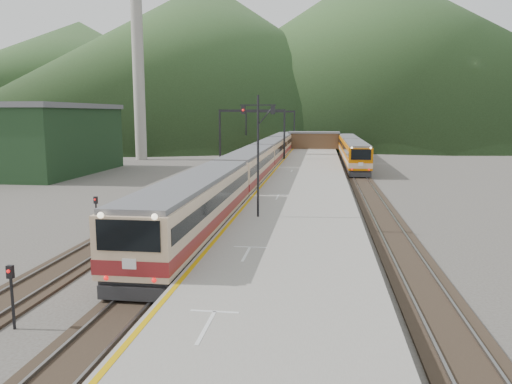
# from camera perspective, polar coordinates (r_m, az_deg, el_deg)

# --- Properties ---
(ground) EXTENTS (400.00, 400.00, 0.00)m
(ground) POSITION_cam_1_polar(r_m,az_deg,el_deg) (18.87, -15.88, -14.33)
(ground) COLOR #47423D
(ground) RESTS_ON ground
(track_main) EXTENTS (2.60, 200.00, 0.23)m
(track_main) POSITION_cam_1_polar(r_m,az_deg,el_deg) (56.77, 0.26, 1.55)
(track_main) COLOR black
(track_main) RESTS_ON ground
(track_far) EXTENTS (2.60, 200.00, 0.23)m
(track_far) POSITION_cam_1_polar(r_m,az_deg,el_deg) (57.61, -4.68, 1.63)
(track_far) COLOR black
(track_far) RESTS_ON ground
(track_second) EXTENTS (2.60, 200.00, 0.23)m
(track_second) POSITION_cam_1_polar(r_m,az_deg,el_deg) (56.48, 11.92, 1.32)
(track_second) COLOR black
(track_second) RESTS_ON ground
(platform) EXTENTS (8.00, 100.00, 1.00)m
(platform) POSITION_cam_1_polar(r_m,az_deg,el_deg) (54.30, 5.87, 1.63)
(platform) COLOR gray
(platform) RESTS_ON ground
(gantry_near) EXTENTS (9.55, 0.25, 8.00)m
(gantry_near) POSITION_cam_1_polar(r_m,az_deg,el_deg) (71.57, -0.48, 7.51)
(gantry_near) COLOR black
(gantry_near) RESTS_ON ground
(gantry_far) EXTENTS (9.55, 0.25, 8.00)m
(gantry_far) POSITION_cam_1_polar(r_m,az_deg,el_deg) (96.38, 1.62, 7.86)
(gantry_far) COLOR black
(gantry_far) RESTS_ON ground
(warehouse) EXTENTS (14.50, 20.50, 8.60)m
(warehouse) POSITION_cam_1_polar(r_m,az_deg,el_deg) (67.75, -23.82, 5.60)
(warehouse) COLOR black
(warehouse) RESTS_ON ground
(smokestack) EXTENTS (1.80, 1.80, 30.00)m
(smokestack) POSITION_cam_1_polar(r_m,az_deg,el_deg) (83.48, -13.31, 13.94)
(smokestack) COLOR #9E998E
(smokestack) RESTS_ON ground
(station_shed) EXTENTS (9.40, 4.40, 3.10)m
(station_shed) POSITION_cam_1_polar(r_m,az_deg,el_deg) (93.98, 6.64, 5.94)
(station_shed) COLOR brown
(station_shed) RESTS_ON platform
(hill_a) EXTENTS (180.00, 180.00, 60.00)m
(hill_a) POSITION_cam_1_polar(r_m,az_deg,el_deg) (212.39, -5.50, 14.99)
(hill_a) COLOR #2D4521
(hill_a) RESTS_ON ground
(hill_b) EXTENTS (220.00, 220.00, 75.00)m
(hill_b) POSITION_cam_1_polar(r_m,az_deg,el_deg) (248.74, 13.27, 15.64)
(hill_b) COLOR #2D4521
(hill_b) RESTS_ON ground
(hill_d) EXTENTS (200.00, 200.00, 55.00)m
(hill_d) POSITION_cam_1_polar(r_m,az_deg,el_deg) (286.41, -19.29, 12.46)
(hill_d) COLOR #2D4521
(hill_d) RESTS_ON ground
(main_train) EXTENTS (3.05, 104.64, 3.73)m
(main_train) POSITION_cam_1_polar(r_m,az_deg,el_deg) (70.30, 1.71, 4.63)
(main_train) COLOR tan
(main_train) RESTS_ON track_main
(second_train) EXTENTS (2.69, 36.73, 3.29)m
(second_train) POSITION_cam_1_polar(r_m,az_deg,el_deg) (75.77, 10.87, 4.61)
(second_train) COLOR #CF6500
(second_train) RESTS_ON track_second
(signal_mast) EXTENTS (2.20, 0.18, 7.47)m
(signal_mast) POSITION_cam_1_polar(r_m,az_deg,el_deg) (30.57, 0.23, 5.53)
(signal_mast) COLOR black
(signal_mast) RESTS_ON platform
(short_signal_a) EXTENTS (0.23, 0.17, 2.27)m
(short_signal_a) POSITION_cam_1_polar(r_m,az_deg,el_deg) (19.18, -26.16, -9.86)
(short_signal_a) COLOR black
(short_signal_a) RESTS_ON ground
(short_signal_b) EXTENTS (0.23, 0.17, 2.27)m
(short_signal_b) POSITION_cam_1_polar(r_m,az_deg,el_deg) (52.62, -3.98, 2.48)
(short_signal_b) COLOR black
(short_signal_b) RESTS_ON ground
(short_signal_c) EXTENTS (0.24, 0.18, 2.27)m
(short_signal_c) POSITION_cam_1_polar(r_m,az_deg,el_deg) (32.61, -17.81, -1.90)
(short_signal_c) COLOR black
(short_signal_c) RESTS_ON ground
(worker) EXTENTS (0.66, 0.54, 1.55)m
(worker) POSITION_cam_1_polar(r_m,az_deg,el_deg) (26.58, -14.64, -5.68)
(worker) COLOR #202330
(worker) RESTS_ON ground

